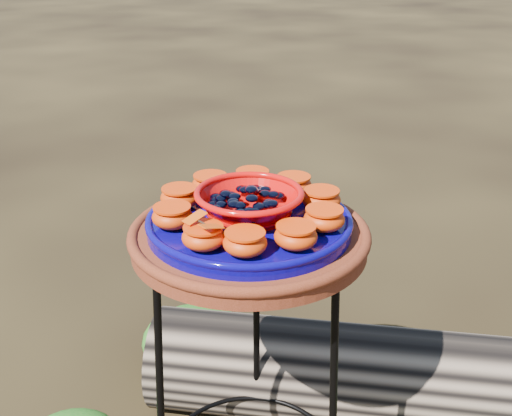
# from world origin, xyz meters

# --- Properties ---
(plant_stand) EXTENTS (0.44, 0.44, 0.70)m
(plant_stand) POSITION_xyz_m (0.00, 0.00, 0.35)
(plant_stand) COLOR black
(plant_stand) RESTS_ON ground
(terracotta_saucer) EXTENTS (0.47, 0.47, 0.04)m
(terracotta_saucer) POSITION_xyz_m (0.00, 0.00, 0.72)
(terracotta_saucer) COLOR #4A1C08
(terracotta_saucer) RESTS_ON plant_stand
(cobalt_plate) EXTENTS (0.40, 0.40, 0.03)m
(cobalt_plate) POSITION_xyz_m (0.00, 0.00, 0.75)
(cobalt_plate) COLOR #070045
(cobalt_plate) RESTS_ON terracotta_saucer
(red_bowl) EXTENTS (0.20, 0.20, 0.06)m
(red_bowl) POSITION_xyz_m (0.00, 0.00, 0.79)
(red_bowl) COLOR #C60907
(red_bowl) RESTS_ON cobalt_plate
(glass_gems) EXTENTS (0.16, 0.16, 0.03)m
(glass_gems) POSITION_xyz_m (0.00, 0.00, 0.83)
(glass_gems) COLOR black
(glass_gems) RESTS_ON red_bowl
(orange_half_0) EXTENTS (0.08, 0.08, 0.04)m
(orange_half_0) POSITION_xyz_m (-0.07, -0.13, 0.79)
(orange_half_0) COLOR #AA3F0A
(orange_half_0) RESTS_ON cobalt_plate
(orange_half_1) EXTENTS (0.08, 0.08, 0.04)m
(orange_half_1) POSITION_xyz_m (0.00, -0.15, 0.79)
(orange_half_1) COLOR #AA3F0A
(orange_half_1) RESTS_ON cobalt_plate
(orange_half_2) EXTENTS (0.08, 0.08, 0.04)m
(orange_half_2) POSITION_xyz_m (0.09, -0.12, 0.79)
(orange_half_2) COLOR #AA3F0A
(orange_half_2) RESTS_ON cobalt_plate
(orange_half_3) EXTENTS (0.08, 0.08, 0.04)m
(orange_half_3) POSITION_xyz_m (0.14, -0.04, 0.79)
(orange_half_3) COLOR #AA3F0A
(orange_half_3) RESTS_ON cobalt_plate
(orange_half_4) EXTENTS (0.08, 0.08, 0.04)m
(orange_half_4) POSITION_xyz_m (0.14, 0.05, 0.79)
(orange_half_4) COLOR #AA3F0A
(orange_half_4) RESTS_ON cobalt_plate
(orange_half_5) EXTENTS (0.08, 0.08, 0.04)m
(orange_half_5) POSITION_xyz_m (0.08, 0.12, 0.79)
(orange_half_5) COLOR #AA3F0A
(orange_half_5) RESTS_ON cobalt_plate
(orange_half_6) EXTENTS (0.08, 0.08, 0.04)m
(orange_half_6) POSITION_xyz_m (-0.00, 0.15, 0.79)
(orange_half_6) COLOR #AA3F0A
(orange_half_6) RESTS_ON cobalt_plate
(orange_half_7) EXTENTS (0.08, 0.08, 0.04)m
(orange_half_7) POSITION_xyz_m (-0.09, 0.12, 0.79)
(orange_half_7) COLOR #AA3F0A
(orange_half_7) RESTS_ON cobalt_plate
(orange_half_8) EXTENTS (0.08, 0.08, 0.04)m
(orange_half_8) POSITION_xyz_m (-0.14, 0.04, 0.79)
(orange_half_8) COLOR #AA3F0A
(orange_half_8) RESTS_ON cobalt_plate
(orange_half_9) EXTENTS (0.08, 0.08, 0.04)m
(orange_half_9) POSITION_xyz_m (-0.14, -0.05, 0.79)
(orange_half_9) COLOR #AA3F0A
(orange_half_9) RESTS_ON cobalt_plate
(butterfly) EXTENTS (0.10, 0.10, 0.02)m
(butterfly) POSITION_xyz_m (-0.07, -0.13, 0.82)
(butterfly) COLOR #D34106
(butterfly) RESTS_ON orange_half_0
(driftwood_log) EXTENTS (1.57, 0.54, 0.29)m
(driftwood_log) POSITION_xyz_m (0.47, 0.30, 0.14)
(driftwood_log) COLOR black
(driftwood_log) RESTS_ON ground
(foliage_back) EXTENTS (0.34, 0.34, 0.17)m
(foliage_back) POSITION_xyz_m (-0.22, 0.54, 0.09)
(foliage_back) COLOR #115112
(foliage_back) RESTS_ON ground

